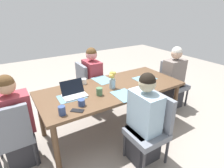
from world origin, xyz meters
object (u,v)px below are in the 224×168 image
object	(u,v)px
chair_near_left_mid	(152,126)
person_head_left_left_far	(16,127)
chair_head_left_left_far	(12,134)
laptop_head_left_left_far	(74,93)
person_far_left_near	(93,83)
chair_head_right_right_near	(171,81)
phone_black	(77,111)
flower_vase	(112,80)
chair_far_left_near	(88,84)
person_head_right_right_near	(173,81)
coffee_mug_centre_right	(84,81)
coffee_mug_near_right	(62,111)
dining_table	(112,91)
coffee_mug_near_left	(99,91)
coffee_mug_centre_left	(82,103)
person_near_left_mid	(144,124)

from	to	relation	value
chair_near_left_mid	person_head_left_left_far	bearing A→B (deg)	149.84
chair_head_left_left_far	laptop_head_left_left_far	world-z (taller)	laptop_head_left_left_far
person_far_left_near	chair_near_left_mid	size ratio (longest dim) A/B	1.33
chair_head_right_right_near	phone_black	distance (m)	2.20
chair_near_left_mid	chair_head_left_left_far	size ratio (longest dim) A/B	1.00
chair_head_left_left_far	flower_vase	size ratio (longest dim) A/B	3.40
chair_far_left_near	person_head_right_right_near	distance (m)	1.63
flower_vase	coffee_mug_centre_right	xyz separation A→B (m)	(-0.29, 0.38, -0.10)
flower_vase	person_far_left_near	bearing A→B (deg)	85.96
chair_near_left_mid	person_head_right_right_near	size ratio (longest dim) A/B	0.75
person_far_left_near	person_head_left_left_far	distance (m)	1.56
chair_far_left_near	coffee_mug_near_right	world-z (taller)	chair_far_left_near
chair_far_left_near	coffee_mug_centre_right	world-z (taller)	chair_far_left_near
dining_table	chair_head_right_right_near	bearing A→B (deg)	3.10
coffee_mug_near_left	coffee_mug_centre_left	xyz separation A→B (m)	(-0.32, -0.13, -0.01)
chair_near_left_mid	person_head_right_right_near	distance (m)	1.53
chair_near_left_mid	person_near_left_mid	xyz separation A→B (m)	(-0.07, 0.06, 0.03)
person_far_left_near	person_head_right_right_near	distance (m)	1.54
person_head_left_left_far	coffee_mug_near_left	xyz separation A→B (m)	(1.06, -0.16, 0.26)
person_head_right_right_near	coffee_mug_near_right	distance (m)	2.29
chair_far_left_near	coffee_mug_centre_left	xyz separation A→B (m)	(-0.57, -1.08, 0.28)
dining_table	chair_near_left_mid	world-z (taller)	chair_near_left_mid
chair_head_right_right_near	laptop_head_left_left_far	bearing A→B (deg)	-178.73
dining_table	phone_black	distance (m)	0.79
chair_near_left_mid	laptop_head_left_left_far	distance (m)	1.11
coffee_mug_near_right	phone_black	bearing A→B (deg)	-5.27
chair_near_left_mid	flower_vase	world-z (taller)	flower_vase
chair_head_left_left_far	flower_vase	world-z (taller)	flower_vase
phone_black	person_head_right_right_near	bearing A→B (deg)	-126.90
person_near_left_mid	person_head_left_left_far	xyz separation A→B (m)	(-1.35, 0.77, 0.00)
coffee_mug_near_left	phone_black	distance (m)	0.47
person_near_left_mid	person_head_left_left_far	distance (m)	1.55
person_head_right_right_near	person_head_left_left_far	bearing A→B (deg)	179.54
laptop_head_left_left_far	phone_black	bearing A→B (deg)	-105.92
person_head_left_left_far	flower_vase	bearing A→B (deg)	-2.54
person_near_left_mid	person_head_left_left_far	world-z (taller)	same
person_head_right_right_near	phone_black	xyz separation A→B (m)	(-2.08, -0.36, 0.22)
coffee_mug_centre_right	chair_head_left_left_far	bearing A→B (deg)	-160.44
chair_far_left_near	flower_vase	distance (m)	0.93
person_near_left_mid	phone_black	distance (m)	0.83
person_head_right_right_near	chair_far_left_near	bearing A→B (deg)	150.26
chair_near_left_mid	phone_black	distance (m)	0.93
person_head_left_left_far	coffee_mug_near_left	bearing A→B (deg)	-8.37
person_head_right_right_near	flower_vase	world-z (taller)	person_head_right_right_near
person_far_left_near	phone_black	distance (m)	1.35
person_near_left_mid	coffee_mug_near_right	size ratio (longest dim) A/B	11.19
chair_head_left_left_far	coffee_mug_centre_right	size ratio (longest dim) A/B	10.77
person_head_left_left_far	coffee_mug_near_left	world-z (taller)	person_head_left_left_far
chair_near_left_mid	coffee_mug_centre_right	bearing A→B (deg)	108.50
person_near_left_mid	coffee_mug_near_left	bearing A→B (deg)	115.30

